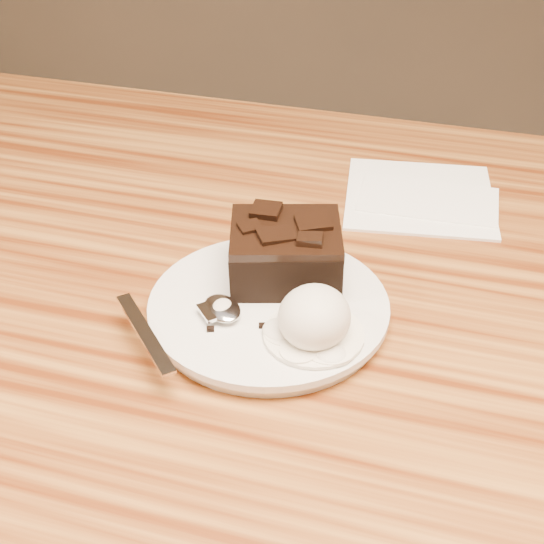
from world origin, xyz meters
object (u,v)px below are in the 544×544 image
(plate, at_px, (269,310))
(spoon, at_px, (222,310))
(ice_cream_scoop, at_px, (314,317))
(napkin, at_px, (420,195))
(brownie, at_px, (285,255))

(plate, xyz_separation_m, spoon, (-0.03, -0.03, 0.01))
(ice_cream_scoop, relative_size, spoon, 0.38)
(napkin, bearing_deg, spoon, -115.79)
(ice_cream_scoop, height_order, napkin, ice_cream_scoop)
(plate, relative_size, napkin, 1.30)
(spoon, relative_size, napkin, 1.03)
(ice_cream_scoop, bearing_deg, brownie, 120.81)
(brownie, bearing_deg, plate, -94.90)
(plate, bearing_deg, ice_cream_scoop, -35.01)
(ice_cream_scoop, distance_m, napkin, 0.28)
(plate, xyz_separation_m, ice_cream_scoop, (0.05, -0.03, 0.03))
(brownie, bearing_deg, napkin, 64.85)
(brownie, xyz_separation_m, napkin, (0.09, 0.20, -0.03))
(brownie, distance_m, spoon, 0.08)
(brownie, bearing_deg, ice_cream_scoop, -59.19)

